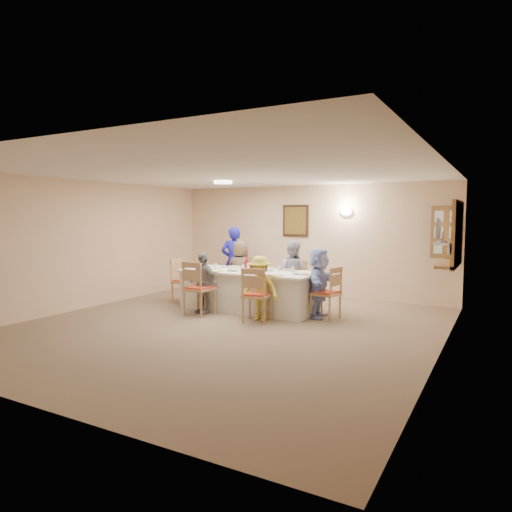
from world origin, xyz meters
The scene contains 49 objects.
ground centered at (0.00, 0.00, 0.00)m, with size 7.00×7.00×0.00m, color #74644C.
room_walls centered at (0.00, 0.00, 1.51)m, with size 7.00×7.00×7.00m.
wall_picture centered at (-0.30, 3.46, 1.70)m, with size 0.62×0.05×0.72m.
wall_sconce centered at (0.90, 3.44, 1.90)m, with size 0.26×0.09×0.18m, color white.
ceiling_light centered at (-1.00, 1.50, 2.47)m, with size 0.36×0.36×0.05m, color white.
serving_hatch centered at (3.21, 2.40, 1.50)m, with size 0.06×1.50×1.15m, color #906034.
hatch_sill centered at (3.09, 2.40, 0.97)m, with size 0.30×1.50×0.05m, color #906034.
shutter_door centered at (2.95, 3.16, 1.50)m, with size 0.55×0.04×1.00m, color #906034.
fan_shelf centered at (3.13, 1.05, 1.40)m, with size 0.22×0.36×0.03m, color white.
desk_fan centered at (3.10, 1.05, 1.55)m, with size 0.30×0.30×0.28m, color #A5A5A8, non-canonical shape.
dining_table centered at (-0.35, 1.40, 0.38)m, with size 2.65×1.12×0.76m, color white.
chair_back_left centered at (-0.95, 2.20, 0.47)m, with size 0.45×0.45×0.93m, color tan, non-canonical shape.
chair_back_right centered at (0.25, 2.20, 0.45)m, with size 0.43×0.43×0.91m, color tan, non-canonical shape.
chair_front_left centered at (-0.95, 0.60, 0.50)m, with size 0.48×0.48×1.00m, color tan, non-canonical shape.
chair_front_right centered at (0.25, 0.60, 0.47)m, with size 0.45×0.45×0.95m, color tan, non-canonical shape.
chair_left_end centered at (-1.90, 1.40, 0.47)m, with size 0.45×0.45×0.93m, color tan, non-canonical shape.
chair_right_end centered at (1.20, 1.40, 0.47)m, with size 0.45×0.45×0.93m, color tan, non-canonical shape.
diner_back_left centered at (-0.95, 2.08, 0.65)m, with size 0.69×0.51×1.30m, color brown.
diner_back_right centered at (0.25, 2.08, 0.66)m, with size 0.67×0.54×1.31m, color #9D9DB1.
diner_front_left centered at (-0.95, 0.72, 0.57)m, with size 0.71×0.40×1.14m, color gray.
diner_front_right centered at (0.25, 0.72, 0.56)m, with size 0.75×0.46×1.12m, color gold.
diner_right_end centered at (1.07, 1.40, 0.62)m, with size 0.51×1.19×1.25m, color #9CB1F7.
caregiver centered at (-1.40, 2.55, 0.79)m, with size 0.68×0.60×1.57m, color #1C1BAF.
placemat_fl centered at (-0.95, 0.98, 0.76)m, with size 0.37×0.28×0.01m, color #472B19.
plate_fl centered at (-0.95, 0.98, 0.77)m, with size 0.25×0.25×0.02m, color white.
napkin_fl centered at (-0.77, 0.93, 0.77)m, with size 0.15×0.15×0.01m, color yellow.
placemat_fr centered at (0.25, 0.98, 0.76)m, with size 0.35×0.26×0.01m, color #472B19.
plate_fr centered at (0.25, 0.98, 0.77)m, with size 0.24×0.24×0.01m, color white.
napkin_fr centered at (0.43, 0.93, 0.77)m, with size 0.14×0.14×0.01m, color yellow.
placemat_bl centered at (-0.95, 1.82, 0.76)m, with size 0.32×0.24×0.01m, color #472B19.
plate_bl centered at (-0.95, 1.82, 0.77)m, with size 0.25×0.25×0.02m, color white.
napkin_bl centered at (-0.77, 1.77, 0.77)m, with size 0.14×0.14×0.01m, color yellow.
placemat_br centered at (0.25, 1.82, 0.76)m, with size 0.34×0.25×0.01m, color #472B19.
plate_br centered at (0.25, 1.82, 0.77)m, with size 0.23×0.23×0.01m, color white.
napkin_br centered at (0.43, 1.77, 0.77)m, with size 0.14×0.14×0.01m, color yellow.
placemat_le centered at (-1.45, 1.40, 0.76)m, with size 0.33×0.24×0.01m, color #472B19.
plate_le centered at (-1.45, 1.40, 0.77)m, with size 0.23×0.23×0.01m, color white.
napkin_le centered at (-1.27, 1.35, 0.77)m, with size 0.15×0.15×0.01m, color yellow.
placemat_re centered at (0.77, 1.40, 0.76)m, with size 0.34×0.25×0.01m, color #472B19.
plate_re centered at (0.77, 1.40, 0.77)m, with size 0.24×0.24×0.02m, color white.
napkin_re centered at (0.95, 1.35, 0.77)m, with size 0.13×0.13×0.01m, color yellow.
teacup_a centered at (-1.13, 1.09, 0.80)m, with size 0.11×0.11×0.09m, color white.
teacup_b centered at (0.06, 1.88, 0.80)m, with size 0.10×0.10×0.08m, color white.
bowl_a centered at (-0.58, 1.19, 0.79)m, with size 0.28×0.28×0.06m, color white.
bowl_b centered at (-0.02, 1.64, 0.79)m, with size 0.23×0.23×0.05m, color white.
condiment_ketchup centered at (-0.44, 1.46, 0.89)m, with size 0.13×0.13×0.26m, color maroon.
condiment_brown centered at (-0.33, 1.46, 0.85)m, with size 0.09×0.09×0.18m, color #3F2310.
condiment_malt centered at (-0.23, 1.33, 0.83)m, with size 0.14×0.14×0.14m, color #3F2310.
drinking_glass centered at (-0.50, 1.45, 0.82)m, with size 0.07×0.07×0.10m, color silver.
Camera 1 is at (3.95, -6.15, 1.80)m, focal length 32.00 mm.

